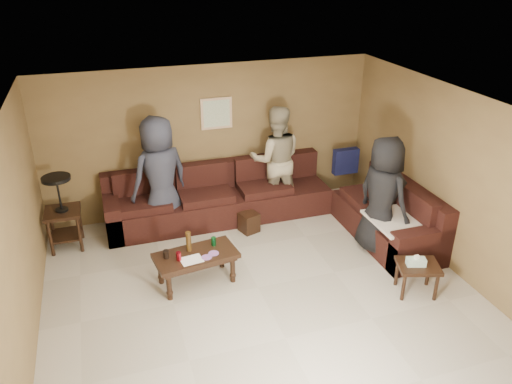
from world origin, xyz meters
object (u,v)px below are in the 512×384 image
person_right (383,196)px  side_table_right (418,268)px  sectional_sofa (276,208)px  person_left (160,176)px  end_table_left (62,211)px  waste_bin (249,222)px  coffee_table (196,258)px  person_middle (276,160)px

person_right → side_table_right: bearing=159.5°
sectional_sofa → person_left: bearing=166.8°
sectional_sofa → end_table_left: (-3.25, 0.37, 0.28)m
sectional_sofa → waste_bin: 0.51m
person_left → waste_bin: bearing=139.4°
side_table_right → person_left: 3.97m
coffee_table → end_table_left: bearing=138.1°
end_table_left → person_right: size_ratio=0.65×
end_table_left → sectional_sofa: bearing=-6.5°
person_middle → person_left: bearing=18.1°
side_table_right → person_left: (-2.89, 2.66, 0.57)m
sectional_sofa → person_right: (1.20, -1.16, 0.57)m
end_table_left → person_middle: size_ratio=0.63×
coffee_table → person_middle: (1.76, 1.72, 0.54)m
side_table_right → waste_bin: size_ratio=1.98×
coffee_table → person_right: 2.81m
end_table_left → side_table_right: end_table_left is taller
person_left → person_right: person_left is taller
coffee_table → person_left: (-0.20, 1.55, 0.57)m
person_middle → person_right: (1.01, -1.74, -0.03)m
side_table_right → waste_bin: (-1.60, 2.21, -0.22)m
person_right → coffee_table: bearing=73.1°
end_table_left → person_right: bearing=-19.0°
coffee_table → person_left: person_left is taller
end_table_left → person_right: person_right is taller
sectional_sofa → coffee_table: sectional_sofa is taller
sectional_sofa → waste_bin: sectional_sofa is taller
sectional_sofa → end_table_left: bearing=173.5°
waste_bin → person_middle: person_middle is taller
waste_bin → person_left: (-1.29, 0.45, 0.79)m
coffee_table → sectional_sofa: bearing=36.0°
waste_bin → person_right: 2.15m
end_table_left → waste_bin: bearing=-8.4°
end_table_left → waste_bin: (2.77, -0.41, -0.45)m
coffee_table → side_table_right: bearing=-22.4°
coffee_table → end_table_left: (-1.68, 1.51, 0.22)m
waste_bin → person_right: person_right is taller
person_middle → person_right: person_middle is taller
sectional_sofa → side_table_right: sectional_sofa is taller
coffee_table → waste_bin: 1.56m
waste_bin → person_left: person_left is taller
waste_bin → person_middle: (0.67, 0.62, 0.76)m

